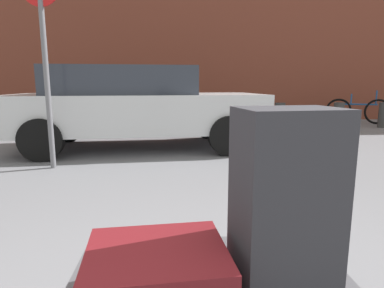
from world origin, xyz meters
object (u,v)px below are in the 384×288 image
(suitcase_maroon_rear_right, at_px, (157,277))
(no_parking_sign, at_px, (44,48))
(bollard_kerb_near, at_px, (280,116))
(suitcase_charcoal_rear_left, at_px, (285,203))
(bicycle_leaning, at_px, (358,111))
(bollard_kerb_mid, at_px, (338,115))
(bollard_kerb_far, at_px, (384,115))
(parked_car, at_px, (135,105))

(suitcase_maroon_rear_right, distance_m, no_parking_sign, 3.90)
(suitcase_maroon_rear_right, bearing_deg, bollard_kerb_near, 63.06)
(suitcase_charcoal_rear_left, bearing_deg, bicycle_leaning, 50.88)
(bollard_kerb_near, relative_size, bollard_kerb_mid, 1.00)
(bicycle_leaning, relative_size, no_parking_sign, 0.65)
(suitcase_maroon_rear_right, distance_m, bollard_kerb_far, 9.17)
(bollard_kerb_mid, bearing_deg, suitcase_charcoal_rear_left, -119.17)
(suitcase_charcoal_rear_left, relative_size, bollard_kerb_far, 1.06)
(suitcase_maroon_rear_right, xyz_separation_m, suitcase_charcoal_rear_left, (0.48, 0.06, 0.24))
(bollard_kerb_near, bearing_deg, bollard_kerb_mid, 0.00)
(bollard_kerb_mid, bearing_deg, bicycle_leaning, 40.42)
(parked_car, xyz_separation_m, bollard_kerb_mid, (5.02, 2.41, -0.43))
(bollard_kerb_near, distance_m, bollard_kerb_mid, 1.57)
(bollard_kerb_mid, height_order, bollard_kerb_far, same)
(suitcase_maroon_rear_right, bearing_deg, parked_car, 91.66)
(parked_car, height_order, bollard_kerb_near, parked_car)
(suitcase_maroon_rear_right, height_order, bollard_kerb_near, bollard_kerb_near)
(parked_car, distance_m, no_parking_sign, 1.89)
(suitcase_maroon_rear_right, distance_m, bicycle_leaning, 9.77)
(parked_car, relative_size, bicycle_leaning, 2.64)
(bicycle_leaning, bearing_deg, bollard_kerb_far, -78.06)
(parked_car, bearing_deg, bollard_kerb_near, 34.92)
(suitcase_maroon_rear_right, height_order, suitcase_charcoal_rear_left, suitcase_charcoal_rear_left)
(suitcase_maroon_rear_right, relative_size, bollard_kerb_mid, 0.74)
(suitcase_charcoal_rear_left, distance_m, bollard_kerb_near, 7.53)
(parked_car, bearing_deg, suitcase_maroon_rear_right, -83.27)
(suitcase_maroon_rear_right, relative_size, bollard_kerb_far, 0.74)
(bicycle_leaning, relative_size, bollard_kerb_near, 2.52)
(parked_car, xyz_separation_m, bollard_kerb_far, (6.26, 2.41, -0.43))
(parked_car, relative_size, bollard_kerb_mid, 6.67)
(suitcase_maroon_rear_right, bearing_deg, no_parking_sign, 109.47)
(suitcase_maroon_rear_right, distance_m, parked_car, 4.82)
(parked_car, xyz_separation_m, bollard_kerb_near, (3.45, 2.41, -0.43))
(bicycle_leaning, distance_m, bollard_kerb_far, 0.91)
(bicycle_leaning, height_order, no_parking_sign, no_parking_sign)
(bicycle_leaning, xyz_separation_m, bollard_kerb_far, (0.19, -0.89, -0.04))
(bicycle_leaning, xyz_separation_m, bollard_kerb_mid, (-1.05, -0.89, -0.04))
(bicycle_leaning, distance_m, bollard_kerb_near, 2.77)
(bollard_kerb_mid, bearing_deg, no_parking_sign, -147.71)
(bicycle_leaning, height_order, bollard_kerb_mid, bicycle_leaning)
(bollard_kerb_mid, distance_m, bollard_kerb_far, 1.24)
(bollard_kerb_mid, xyz_separation_m, bollard_kerb_far, (1.24, 0.00, 0.00))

